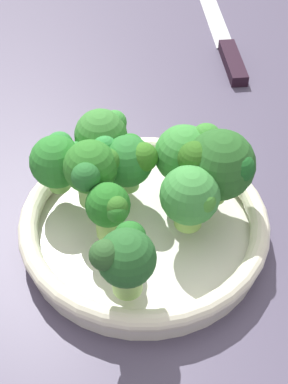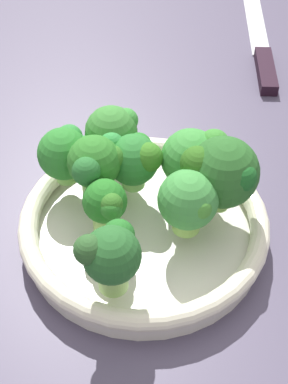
% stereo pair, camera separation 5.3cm
% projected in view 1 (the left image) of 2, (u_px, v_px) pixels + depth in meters
% --- Properties ---
extents(ground_plane, '(1.30, 1.30, 0.03)m').
position_uv_depth(ground_plane, '(163.00, 216.00, 0.61)').
color(ground_plane, '#4C455B').
extents(bowl, '(0.24, 0.24, 0.03)m').
position_uv_depth(bowl, '(144.00, 226.00, 0.56)').
color(bowl, silver).
rests_on(bowl, ground_plane).
extents(broccoli_floret_0, '(0.05, 0.06, 0.06)m').
position_uv_depth(broccoli_floret_0, '(58.00, 160.00, 0.55)').
color(broccoli_floret_0, '#86CC5D').
rests_on(broccoli_floret_0, bowl).
extents(broccoli_floret_1, '(0.06, 0.05, 0.07)m').
position_uv_depth(broccoli_floret_1, '(92.00, 171.00, 0.53)').
color(broccoli_floret_1, '#8CC367').
rests_on(broccoli_floret_1, bowl).
extents(broccoli_floret_2, '(0.05, 0.04, 0.06)m').
position_uv_depth(broccoli_floret_2, '(109.00, 209.00, 0.51)').
color(broccoli_floret_2, '#85B353').
rests_on(broccoli_floret_2, bowl).
extents(broccoli_floret_3, '(0.05, 0.05, 0.06)m').
position_uv_depth(broccoli_floret_3, '(130.00, 160.00, 0.55)').
color(broccoli_floret_3, '#87C767').
rests_on(broccoli_floret_3, bowl).
extents(broccoli_floret_4, '(0.06, 0.07, 0.07)m').
position_uv_depth(broccoli_floret_4, '(189.00, 154.00, 0.55)').
color(broccoli_floret_4, '#8BCE58').
rests_on(broccoli_floret_4, bowl).
extents(broccoli_floret_5, '(0.06, 0.05, 0.07)m').
position_uv_depth(broccoli_floret_5, '(125.00, 257.00, 0.46)').
color(broccoli_floret_5, '#8BBD5D').
rests_on(broccoli_floret_5, bowl).
extents(broccoli_floret_6, '(0.07, 0.07, 0.08)m').
position_uv_depth(broccoli_floret_6, '(219.00, 165.00, 0.53)').
color(broccoli_floret_6, '#92C960').
rests_on(broccoli_floret_6, bowl).
extents(broccoli_floret_7, '(0.06, 0.06, 0.07)m').
position_uv_depth(broccoli_floret_7, '(191.00, 195.00, 0.51)').
color(broccoli_floret_7, '#89BE53').
rests_on(broccoli_floret_7, bowl).
extents(broccoli_floret_8, '(0.06, 0.05, 0.07)m').
position_uv_depth(broccoli_floret_8, '(102.00, 137.00, 0.57)').
color(broccoli_floret_8, '#79BD4E').
rests_on(broccoli_floret_8, bowl).
extents(knife, '(0.27, 0.08, 0.01)m').
position_uv_depth(knife, '(226.00, 45.00, 0.82)').
color(knife, silver).
rests_on(knife, ground_plane).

